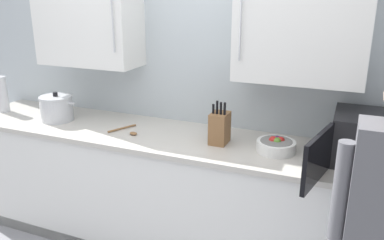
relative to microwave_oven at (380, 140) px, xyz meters
name	(u,v)px	position (x,y,z in m)	size (l,w,h in m)	color
back_wall_tiled	(193,48)	(-1.29, 0.29, 0.42)	(4.11, 0.44, 2.81)	#B2BCC1
counter_unit	(176,193)	(-1.29, -0.03, -0.60)	(3.46, 0.67, 0.90)	white
microwave_oven	(380,140)	(0.00, 0.00, 0.00)	(0.68, 0.82, 0.29)	black
thermos_flask	(2,94)	(-2.84, -0.06, 0.01)	(0.09, 0.09, 0.30)	#B7BABF
fruit_bowl	(276,145)	(-0.58, -0.04, -0.10)	(0.24, 0.24, 0.10)	white
stock_pot	(57,108)	(-2.28, -0.07, -0.05)	(0.34, 0.25, 0.22)	#B7BABF
knife_block	(220,128)	(-0.96, -0.04, -0.04)	(0.11, 0.15, 0.29)	brown
wooden_spoon	(128,131)	(-1.63, -0.09, -0.14)	(0.23, 0.22, 0.02)	brown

